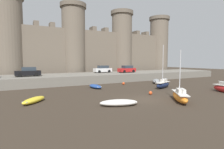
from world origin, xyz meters
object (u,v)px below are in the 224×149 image
(mooring_buoy_near_channel, at_px, (123,83))
(rowboat_foreground_centre, at_px, (34,100))
(rowboat_midflat_centre, at_px, (119,102))
(mooring_buoy_near_shore, at_px, (151,93))
(car_quay_west, at_px, (103,69))
(rowboat_midflat_right, at_px, (156,81))
(sailboat_near_channel_left, at_px, (180,96))
(car_quay_east, at_px, (127,69))
(rowboat_near_channel_right, at_px, (95,86))
(car_quay_centre_west, at_px, (28,72))
(sailboat_foreground_right, at_px, (163,84))

(mooring_buoy_near_channel, bearing_deg, rowboat_foreground_centre, -154.74)
(rowboat_midflat_centre, distance_m, mooring_buoy_near_shore, 6.95)
(car_quay_west, bearing_deg, mooring_buoy_near_shore, -96.67)
(rowboat_foreground_centre, xyz_separation_m, rowboat_midflat_right, (21.96, 6.13, 0.11))
(sailboat_near_channel_left, height_order, car_quay_east, sailboat_near_channel_left)
(rowboat_midflat_centre, bearing_deg, car_quay_east, 55.35)
(rowboat_foreground_centre, relative_size, sailboat_near_channel_left, 0.57)
(rowboat_near_channel_right, bearing_deg, sailboat_near_channel_left, -70.16)
(sailboat_near_channel_left, relative_size, mooring_buoy_near_channel, 11.37)
(rowboat_midflat_right, relative_size, mooring_buoy_near_shore, 8.20)
(rowboat_near_channel_right, height_order, car_quay_centre_west, car_quay_centre_west)
(rowboat_near_channel_right, height_order, mooring_buoy_near_shore, rowboat_near_channel_right)
(mooring_buoy_near_shore, distance_m, car_quay_centre_west, 21.29)
(mooring_buoy_near_shore, relative_size, car_quay_west, 0.11)
(car_quay_centre_west, distance_m, car_quay_east, 20.64)
(mooring_buoy_near_channel, bearing_deg, car_quay_west, 87.14)
(rowboat_midflat_centre, xyz_separation_m, mooring_buoy_near_shore, (6.33, 2.86, -0.09))
(sailboat_foreground_right, xyz_separation_m, car_quay_centre_west, (-18.68, 13.15, 1.78))
(car_quay_centre_west, distance_m, car_quay_west, 15.87)
(rowboat_foreground_centre, relative_size, sailboat_foreground_right, 0.46)
(rowboat_near_channel_right, bearing_deg, rowboat_midflat_centre, -100.90)
(sailboat_near_channel_left, bearing_deg, rowboat_midflat_centre, 167.35)
(sailboat_near_channel_left, relative_size, car_quay_centre_west, 1.31)
(rowboat_midflat_centre, distance_m, rowboat_midflat_right, 18.59)
(rowboat_midflat_right, height_order, car_quay_west, car_quay_west)
(mooring_buoy_near_channel, bearing_deg, rowboat_near_channel_right, -168.18)
(rowboat_foreground_centre, xyz_separation_m, car_quay_centre_west, (0.09, 14.22, 2.08))
(mooring_buoy_near_shore, bearing_deg, rowboat_midflat_centre, -155.71)
(rowboat_foreground_centre, relative_size, car_quay_west, 0.75)
(rowboat_midflat_right, xyz_separation_m, car_quay_west, (-6.25, 10.92, 1.96))
(sailboat_foreground_right, relative_size, rowboat_midflat_right, 1.83)
(sailboat_foreground_right, relative_size, car_quay_west, 1.61)
(mooring_buoy_near_channel, relative_size, car_quay_west, 0.11)
(mooring_buoy_near_channel, xyz_separation_m, car_quay_west, (0.49, 9.88, 2.14))
(rowboat_midflat_centre, relative_size, car_quay_west, 0.94)
(car_quay_centre_west, xyz_separation_m, car_quay_east, (20.64, 0.40, 0.00))
(mooring_buoy_near_channel, bearing_deg, car_quay_east, 53.45)
(car_quay_centre_west, bearing_deg, sailboat_near_channel_left, -56.69)
(sailboat_near_channel_left, xyz_separation_m, car_quay_centre_west, (-13.66, 20.78, 1.80))
(rowboat_midflat_centre, xyz_separation_m, mooring_buoy_near_channel, (8.09, 12.25, -0.08))
(rowboat_midflat_right, distance_m, car_quay_centre_west, 23.40)
(sailboat_foreground_right, height_order, rowboat_midflat_right, sailboat_foreground_right)
(rowboat_midflat_centre, xyz_separation_m, car_quay_centre_west, (-7.03, 19.29, 2.06))
(rowboat_foreground_centre, bearing_deg, rowboat_midflat_right, 15.61)
(sailboat_foreground_right, distance_m, car_quay_east, 13.81)
(sailboat_near_channel_left, bearing_deg, car_quay_west, 85.26)
(rowboat_midflat_centre, relative_size, car_quay_east, 0.94)
(rowboat_foreground_centre, distance_m, rowboat_midflat_centre, 8.74)
(rowboat_foreground_centre, height_order, sailboat_near_channel_left, sailboat_near_channel_left)
(sailboat_near_channel_left, relative_size, car_quay_west, 1.31)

